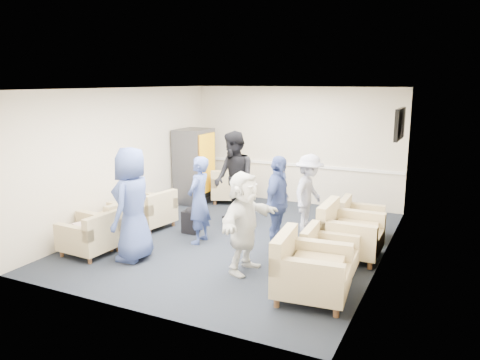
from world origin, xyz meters
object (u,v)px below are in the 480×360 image
at_px(person_mid_left, 199,200).
at_px(person_mid_right, 278,203).
at_px(armchair_right_midfar, 347,234).
at_px(person_back_left, 234,179).
at_px(armchair_corner, 231,188).
at_px(vending_machine, 194,166).
at_px(armchair_left_near, 92,237).
at_px(armchair_right_far, 359,221).
at_px(armchair_right_near, 308,272).
at_px(armchair_left_mid, 114,224).
at_px(person_front_right, 244,222).
at_px(armchair_right_midnear, 327,255).
at_px(person_front_left, 132,204).
at_px(armchair_left_far, 151,212).
at_px(person_back_right, 309,193).

relative_size(person_mid_left, person_mid_right, 0.96).
distance_m(armchair_right_midfar, person_back_left, 2.58).
height_order(armchair_corner, person_mid_left, person_mid_left).
bearing_deg(vending_machine, armchair_left_near, -86.46).
bearing_deg(armchair_right_far, armchair_right_near, 175.76).
distance_m(armchair_left_mid, person_front_right, 2.67).
height_order(armchair_right_midfar, vending_machine, vending_machine).
relative_size(armchair_right_midnear, person_front_left, 0.43).
relative_size(armchair_right_far, person_mid_right, 0.49).
xyz_separation_m(vending_machine, person_mid_right, (2.89, -2.08, -0.06)).
xyz_separation_m(vending_machine, person_mid_left, (1.52, -2.37, -0.09)).
distance_m(armchair_right_midnear, armchair_corner, 4.51).
distance_m(armchair_left_far, person_back_right, 3.07).
relative_size(person_mid_left, person_back_right, 1.04).
xyz_separation_m(person_mid_left, person_back_right, (1.56, 1.43, -0.03)).
height_order(armchair_right_near, armchair_right_far, armchair_right_near).
bearing_deg(armchair_right_midnear, armchair_right_far, -4.97).
xyz_separation_m(armchair_left_far, person_front_left, (0.73, -1.46, 0.60)).
bearing_deg(armchair_left_near, armchair_right_near, 93.20).
relative_size(armchair_left_mid, person_mid_left, 0.60).
relative_size(armchair_left_near, person_front_right, 0.53).
bearing_deg(armchair_right_midfar, armchair_left_mid, 105.88).
xyz_separation_m(armchair_right_far, person_mid_left, (-2.49, -1.55, 0.47)).
relative_size(armchair_right_far, person_front_right, 0.51).
bearing_deg(person_back_right, armchair_right_midnear, -150.82).
bearing_deg(person_mid_right, armchair_right_far, -43.58).
height_order(person_back_left, person_front_right, person_back_left).
distance_m(armchair_left_mid, vending_machine, 3.10).
distance_m(armchair_corner, person_back_left, 1.93).
height_order(armchair_left_far, armchair_right_midnear, armchair_left_far).
bearing_deg(person_mid_left, armchair_right_midnear, 77.89).
height_order(person_mid_left, person_front_right, person_mid_left).
relative_size(armchair_right_far, person_mid_left, 0.51).
xyz_separation_m(armchair_right_far, person_back_right, (-0.93, -0.12, 0.45)).
bearing_deg(person_mid_right, armchair_right_near, -148.50).
bearing_deg(vending_machine, armchair_right_midfar, -25.31).
distance_m(armchair_left_far, vending_machine, 2.14).
xyz_separation_m(armchair_right_near, armchair_right_far, (0.08, 2.83, -0.07)).
distance_m(armchair_right_near, vending_machine, 5.39).
bearing_deg(armchair_left_far, person_front_left, 36.01).
relative_size(armchair_left_near, armchair_corner, 0.73).
bearing_deg(person_front_right, armchair_corner, 35.85).
bearing_deg(armchair_right_midfar, person_back_left, 73.27).
xyz_separation_m(armchair_right_far, person_front_right, (-1.22, -2.37, 0.47)).
bearing_deg(vending_machine, person_back_right, -16.97).
distance_m(armchair_right_midnear, person_front_left, 3.12).
bearing_deg(armchair_left_near, vending_machine, -173.42).
xyz_separation_m(armchair_left_near, person_back_right, (2.85, 2.73, 0.44)).
relative_size(armchair_corner, person_back_left, 0.60).
height_order(armchair_left_near, armchair_right_midfar, armchair_right_midfar).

